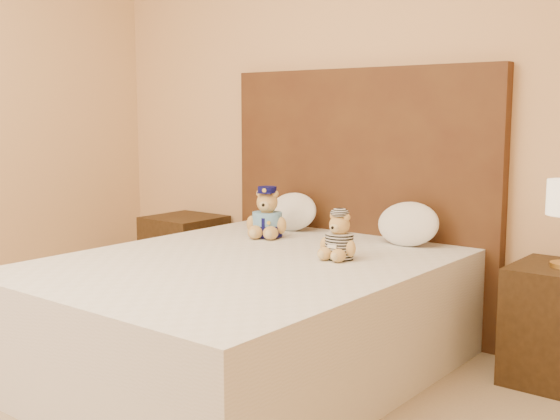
# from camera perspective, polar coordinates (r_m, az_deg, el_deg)

# --- Properties ---
(bed) EXTENTS (1.60, 2.00, 0.55)m
(bed) POSITION_cam_1_polar(r_m,az_deg,el_deg) (3.43, -2.88, -8.57)
(bed) COLOR white
(bed) RESTS_ON ground
(headboard) EXTENTS (1.75, 0.08, 1.50)m
(headboard) POSITION_cam_1_polar(r_m,az_deg,el_deg) (4.13, 6.37, 0.95)
(headboard) COLOR #4F3017
(headboard) RESTS_ON ground
(nightstand_left) EXTENTS (0.45, 0.45, 0.55)m
(nightstand_left) POSITION_cam_1_polar(r_m,az_deg,el_deg) (4.83, -7.74, -3.75)
(nightstand_left) COLOR #372411
(nightstand_left) RESTS_ON ground
(teddy_police) EXTENTS (0.32, 0.31, 0.28)m
(teddy_police) POSITION_cam_1_polar(r_m,az_deg,el_deg) (3.94, -1.05, -0.19)
(teddy_police) COLOR tan
(teddy_police) RESTS_ON bed
(teddy_prisoner) EXTENTS (0.21, 0.20, 0.23)m
(teddy_prisoner) POSITION_cam_1_polar(r_m,az_deg,el_deg) (3.37, 4.85, -2.08)
(teddy_prisoner) COLOR tan
(teddy_prisoner) RESTS_ON bed
(pillow_left) EXTENTS (0.34, 0.22, 0.24)m
(pillow_left) POSITION_cam_1_polar(r_m,az_deg,el_deg) (4.19, 0.98, 0.02)
(pillow_left) COLOR white
(pillow_left) RESTS_ON bed
(pillow_right) EXTENTS (0.35, 0.23, 0.25)m
(pillow_right) POSITION_cam_1_polar(r_m,az_deg,el_deg) (3.78, 10.37, -0.95)
(pillow_right) COLOR white
(pillow_right) RESTS_ON bed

